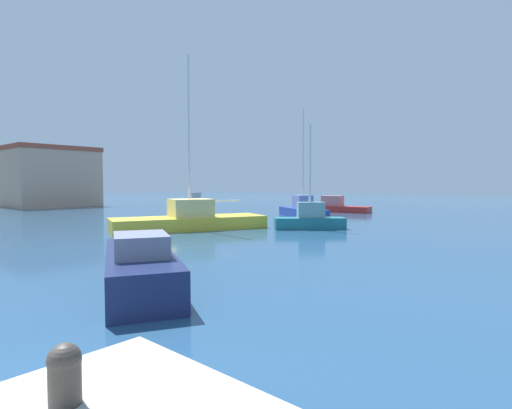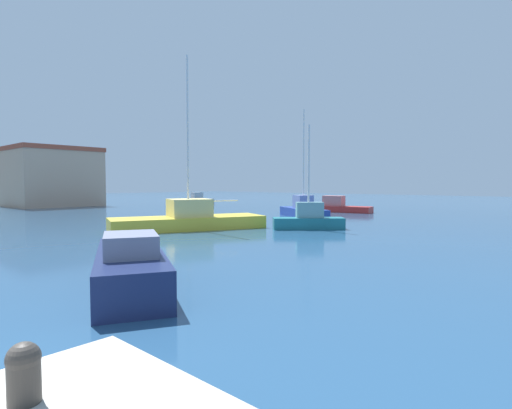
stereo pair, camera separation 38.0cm
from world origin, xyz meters
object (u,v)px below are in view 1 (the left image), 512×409
(mooring_bollard, at_px, (65,372))
(sailboat_teal_near_pier, at_px, (310,219))
(sailboat_blue_distant_north, at_px, (303,210))
(motorboat_red_far_left, at_px, (335,207))
(motorboat_navy_behind_lamppost, at_px, (139,267))
(motorboat_grey_center_channel, at_px, (195,201))
(sailboat_yellow_mid_harbor, at_px, (190,219))

(mooring_bollard, height_order, sailboat_teal_near_pier, sailboat_teal_near_pier)
(sailboat_blue_distant_north, height_order, sailboat_teal_near_pier, sailboat_blue_distant_north)
(sailboat_teal_near_pier, bearing_deg, motorboat_red_far_left, 24.29)
(mooring_bollard, distance_m, sailboat_blue_distant_north, 29.41)
(motorboat_navy_behind_lamppost, relative_size, motorboat_grey_center_channel, 1.28)
(motorboat_navy_behind_lamppost, bearing_deg, sailboat_teal_near_pier, 16.49)
(motorboat_navy_behind_lamppost, xyz_separation_m, sailboat_blue_distant_north, (20.91, 9.38, 0.03))
(mooring_bollard, bearing_deg, sailboat_yellow_mid_harbor, 47.81)
(motorboat_red_far_left, relative_size, motorboat_grey_center_channel, 1.45)
(motorboat_red_far_left, bearing_deg, sailboat_blue_distant_north, -172.33)
(motorboat_grey_center_channel, bearing_deg, motorboat_navy_behind_lamppost, -132.15)
(motorboat_navy_behind_lamppost, distance_m, sailboat_blue_distant_north, 22.92)
(motorboat_red_far_left, bearing_deg, motorboat_grey_center_channel, 92.40)
(sailboat_yellow_mid_harbor, distance_m, sailboat_blue_distant_north, 11.57)
(motorboat_navy_behind_lamppost, distance_m, motorboat_red_far_left, 29.50)
(mooring_bollard, distance_m, motorboat_grey_center_channel, 47.13)
(sailboat_blue_distant_north, height_order, motorboat_grey_center_channel, sailboat_blue_distant_north)
(motorboat_red_far_left, distance_m, sailboat_teal_near_pier, 14.87)
(sailboat_yellow_mid_harbor, relative_size, motorboat_navy_behind_lamppost, 1.78)
(motorboat_navy_behind_lamppost, height_order, motorboat_grey_center_channel, motorboat_grey_center_channel)
(sailboat_yellow_mid_harbor, distance_m, sailboat_teal_near_pier, 7.04)
(mooring_bollard, height_order, sailboat_blue_distant_north, sailboat_blue_distant_north)
(mooring_bollard, bearing_deg, motorboat_grey_center_channel, 48.61)
(motorboat_grey_center_channel, distance_m, sailboat_teal_near_pier, 28.48)
(sailboat_blue_distant_north, xyz_separation_m, sailboat_teal_near_pier, (-6.82, -5.21, 0.01))
(sailboat_teal_near_pier, bearing_deg, mooring_bollard, -151.78)
(sailboat_blue_distant_north, bearing_deg, mooring_bollard, -149.11)
(motorboat_red_far_left, height_order, motorboat_grey_center_channel, motorboat_grey_center_channel)
(motorboat_navy_behind_lamppost, distance_m, sailboat_teal_near_pier, 14.70)
(motorboat_red_far_left, height_order, sailboat_teal_near_pier, sailboat_teal_near_pier)
(mooring_bollard, relative_size, sailboat_yellow_mid_harbor, 0.05)
(mooring_bollard, distance_m, sailboat_teal_near_pier, 20.91)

